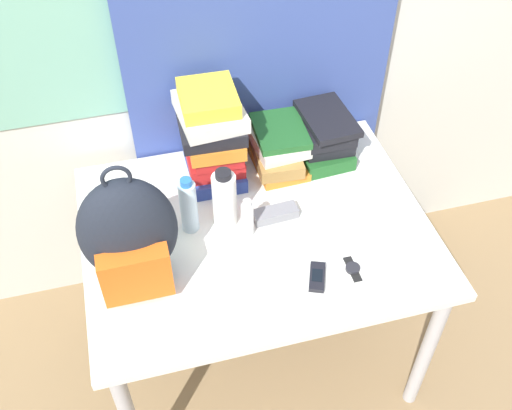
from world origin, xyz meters
The scene contains 13 objects.
wall_back centered at (0.00, 0.97, 1.25)m, with size 6.00×0.06×2.50m.
curtain_blue centered at (0.14, 0.92, 1.25)m, with size 0.97×0.04×2.50m.
desk centered at (0.00, 0.44, 0.64)m, with size 1.14×0.89×0.72m.
backpack centered at (-0.40, 0.34, 0.91)m, with size 0.29×0.22×0.44m.
book_stack_left centered at (-0.08, 0.74, 0.90)m, with size 0.22×0.29×0.35m.
book_stack_center centered at (0.16, 0.74, 0.79)m, with size 0.20×0.29×0.15m.
book_stack_right centered at (0.33, 0.74, 0.80)m, with size 0.21×0.28×0.17m.
water_bottle centered at (-0.21, 0.49, 0.82)m, with size 0.06×0.06×0.22m.
sports_bottle centered at (-0.09, 0.49, 0.83)m, with size 0.08×0.08×0.22m.
sunscreen_bottle centered at (-0.04, 0.42, 0.79)m, with size 0.04×0.04×0.15m.
cell_phone centered at (0.12, 0.18, 0.73)m, with size 0.08×0.12×0.02m.
sunglasses_case centered at (0.07, 0.46, 0.74)m, with size 0.15×0.07×0.04m.
wristwatch centered at (0.24, 0.19, 0.73)m, with size 0.04×0.10×0.01m.
Camera 1 is at (-0.34, -0.86, 2.19)m, focal length 42.00 mm.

